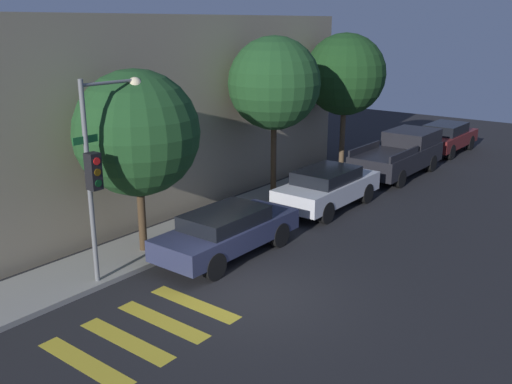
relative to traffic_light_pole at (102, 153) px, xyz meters
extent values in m
plane|color=black|center=(1.62, -3.37, -3.42)|extent=(60.00, 60.00, 0.00)
cube|color=gray|center=(1.62, 0.90, -3.35)|extent=(26.00, 2.14, 0.14)
cube|color=gray|center=(1.62, 5.37, -0.07)|extent=(26.00, 6.00, 6.70)
cube|color=gold|center=(-2.71, -2.57, -3.42)|extent=(0.45, 2.60, 0.00)
cube|color=gold|center=(-1.67, -2.57, -3.42)|extent=(0.45, 2.60, 0.00)
cube|color=gold|center=(-0.64, -2.57, -3.42)|extent=(0.45, 2.60, 0.00)
cube|color=gold|center=(0.40, -2.57, -3.42)|extent=(0.45, 2.60, 0.00)
cylinder|color=slate|center=(-0.38, 0.08, -0.81)|extent=(0.12, 0.12, 5.21)
cube|color=black|center=(-0.38, -0.13, -0.37)|extent=(0.30, 0.30, 0.90)
cylinder|color=red|center=(-0.38, -0.29, -0.10)|extent=(0.18, 0.02, 0.18)
cylinder|color=#593D0A|center=(-0.38, -0.29, -0.37)|extent=(0.18, 0.02, 0.18)
cylinder|color=#0C3819|center=(-0.38, -0.29, -0.64)|extent=(0.18, 0.02, 0.18)
cube|color=#19662D|center=(-0.38, 0.08, 0.37)|extent=(0.70, 0.02, 0.18)
cylinder|color=slate|center=(0.42, 0.08, 1.64)|extent=(1.60, 0.08, 0.08)
sphere|color=#F9E5B2|center=(1.22, 0.08, 1.54)|extent=(0.36, 0.36, 0.36)
cube|color=#2D3351|center=(3.15, -1.27, -2.75)|extent=(4.68, 1.73, 0.59)
cube|color=black|center=(3.04, -1.27, -2.24)|extent=(2.43, 1.53, 0.41)
cylinder|color=black|center=(4.60, -0.49, -3.04)|extent=(0.75, 0.22, 0.75)
cylinder|color=black|center=(4.60, -2.05, -3.04)|extent=(0.75, 0.22, 0.75)
cylinder|color=black|center=(1.70, -0.49, -3.04)|extent=(0.75, 0.22, 0.75)
cylinder|color=black|center=(1.70, -2.05, -3.04)|extent=(0.75, 0.22, 0.75)
cube|color=silver|center=(8.64, -1.27, -2.71)|extent=(4.59, 1.81, 0.67)
cube|color=black|center=(8.53, -1.27, -2.16)|extent=(2.39, 1.59, 0.44)
cylinder|color=black|center=(10.06, -0.46, -3.04)|extent=(0.75, 0.22, 0.75)
cylinder|color=black|center=(10.06, -2.08, -3.04)|extent=(0.75, 0.22, 0.75)
cylinder|color=black|center=(7.22, -0.46, -3.04)|extent=(0.75, 0.22, 0.75)
cylinder|color=black|center=(7.22, -2.08, -3.04)|extent=(0.75, 0.22, 0.75)
cube|color=black|center=(14.42, -1.27, -2.64)|extent=(5.37, 2.04, 0.81)
cube|color=black|center=(15.89, -1.27, -1.93)|extent=(2.42, 1.88, 0.62)
cube|color=black|center=(13.07, -0.37, -2.10)|extent=(2.69, 0.08, 0.28)
cube|color=black|center=(13.07, -2.17, -2.10)|extent=(2.69, 0.08, 0.28)
cylinder|color=black|center=(16.08, -0.34, -3.04)|extent=(0.75, 0.22, 0.75)
cylinder|color=black|center=(16.08, -2.20, -3.04)|extent=(0.75, 0.22, 0.75)
cylinder|color=black|center=(12.75, -0.34, -3.04)|extent=(0.75, 0.22, 0.75)
cylinder|color=black|center=(12.75, -2.20, -3.04)|extent=(0.75, 0.22, 0.75)
cube|color=maroon|center=(20.30, -1.27, -2.73)|extent=(4.59, 1.78, 0.63)
cube|color=black|center=(20.18, -1.27, -2.16)|extent=(2.39, 1.56, 0.50)
cylinder|color=black|center=(21.72, -0.47, -3.04)|extent=(0.75, 0.22, 0.75)
cylinder|color=black|center=(21.72, -2.07, -3.04)|extent=(0.75, 0.22, 0.75)
cylinder|color=black|center=(18.87, -0.47, -3.04)|extent=(0.75, 0.22, 0.75)
cylinder|color=black|center=(18.87, -2.07, -3.04)|extent=(0.75, 0.22, 0.75)
cylinder|color=#42301E|center=(1.73, 0.74, -2.29)|extent=(0.22, 0.22, 2.25)
sphere|color=#1E4721|center=(1.73, 0.74, 0.14)|extent=(3.48, 3.48, 3.48)
cylinder|color=#4C3823|center=(8.07, 0.74, -1.84)|extent=(0.21, 0.21, 3.15)
sphere|color=#1E4721|center=(8.07, 0.74, 0.97)|extent=(3.29, 3.29, 3.29)
cylinder|color=brown|center=(13.11, 0.74, -1.89)|extent=(0.22, 0.22, 3.07)
sphere|color=#193D19|center=(13.11, 0.74, 0.93)|extent=(3.42, 3.42, 3.42)
camera|label=1|loc=(-8.36, -11.28, 3.06)|focal=40.00mm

